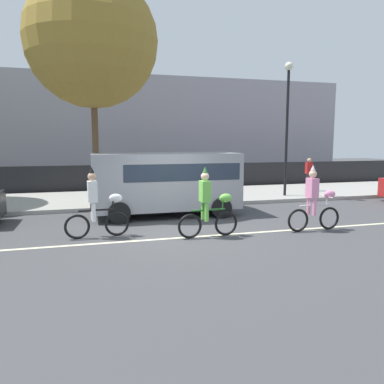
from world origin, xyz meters
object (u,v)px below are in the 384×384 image
(parade_cyclist_lime, at_px, (209,206))
(parade_cyclist_pink, at_px, (315,202))
(pedestrian_onlooker, at_px, (309,173))
(parked_van_grey, at_px, (168,179))
(parade_cyclist_zebra, at_px, (97,207))
(street_lamp_post, at_px, (287,109))

(parade_cyclist_lime, distance_m, parade_cyclist_pink, 3.19)
(pedestrian_onlooker, bearing_deg, parked_van_grey, -156.06)
(parade_cyclist_zebra, xyz_separation_m, parade_cyclist_pink, (6.09, -0.89, 0.00))
(parade_cyclist_pink, bearing_deg, parked_van_grey, 136.54)
(parade_cyclist_zebra, relative_size, street_lamp_post, 0.33)
(parked_van_grey, bearing_deg, street_lamp_post, 21.60)
(parade_cyclist_pink, bearing_deg, pedestrian_onlooker, 58.47)
(parade_cyclist_zebra, xyz_separation_m, pedestrian_onlooker, (10.33, 6.03, 0.17))
(parade_cyclist_zebra, bearing_deg, pedestrian_onlooker, 30.26)
(parked_van_grey, relative_size, pedestrian_onlooker, 3.09)
(parked_van_grey, height_order, pedestrian_onlooker, parked_van_grey)
(parade_cyclist_pink, xyz_separation_m, parked_van_grey, (-3.62, 3.43, 0.44))
(street_lamp_post, height_order, pedestrian_onlooker, street_lamp_post)
(parade_cyclist_pink, xyz_separation_m, pedestrian_onlooker, (4.24, 6.92, 0.17))
(parade_cyclist_lime, xyz_separation_m, pedestrian_onlooker, (7.43, 6.79, 0.17))
(parked_van_grey, bearing_deg, parade_cyclist_pink, -43.46)
(parade_cyclist_zebra, height_order, pedestrian_onlooker, parade_cyclist_zebra)
(street_lamp_post, relative_size, pedestrian_onlooker, 3.62)
(parade_cyclist_lime, relative_size, pedestrian_onlooker, 1.19)
(parade_cyclist_pink, height_order, pedestrian_onlooker, parade_cyclist_pink)
(parade_cyclist_pink, bearing_deg, parade_cyclist_zebra, 171.68)
(parade_cyclist_lime, height_order, street_lamp_post, street_lamp_post)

